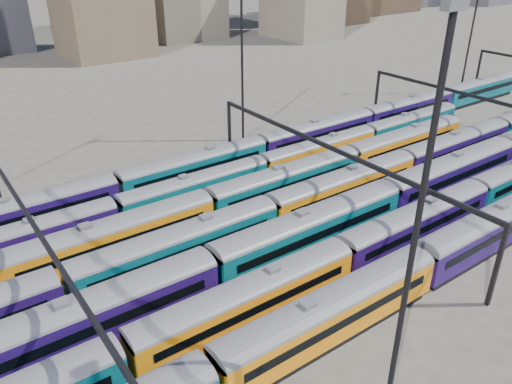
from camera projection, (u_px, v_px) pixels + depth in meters
ground at (255, 239)px, 51.65m from camera, size 500.00×500.00×0.00m
rake_0 at (421, 263)px, 43.20m from camera, size 126.31×3.08×5.19m
rake_1 at (342, 254)px, 44.50m from camera, size 122.55×2.99×5.03m
rake_2 at (211, 266)px, 42.48m from camera, size 134.17×3.27×5.52m
rake_3 at (344, 184)px, 56.95m from camera, size 105.39×3.09×5.20m
rake_4 at (113, 235)px, 47.26m from camera, size 105.15×3.08×5.19m
rake_5 at (196, 186)px, 57.16m from camera, size 94.50×2.77×4.65m
rake_6 at (261, 146)px, 67.45m from camera, size 122.21×2.98×5.02m
gantry_1 at (42, 246)px, 38.16m from camera, size 0.35×40.35×8.03m
gantry_2 at (330, 156)px, 53.77m from camera, size 0.35×40.35×8.03m
gantry_3 at (488, 107)px, 69.38m from camera, size 0.35×40.35×8.03m
mast_2 at (417, 227)px, 26.80m from camera, size 1.40×0.50×25.60m
mast_3 at (242, 48)px, 70.44m from camera, size 1.40×0.50×25.60m
mast_5 at (474, 20)px, 93.57m from camera, size 1.40×0.50×25.60m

